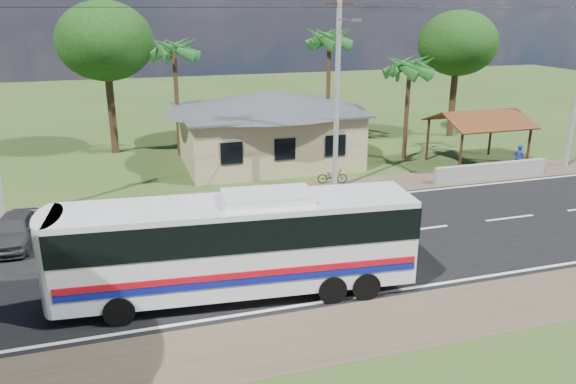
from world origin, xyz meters
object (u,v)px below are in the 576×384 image
Objects in this scene: motorcycle at (332,176)px; waiting_shed at (479,120)px; coach_bus at (239,239)px; small_car at (15,230)px; person at (518,158)px.

waiting_shed is at bearing -68.18° from motorcycle.
waiting_shed is 21.00m from coach_bus.
motorcycle is 0.42× the size of small_car.
coach_bus is 21.22m from person.
coach_bus reaches higher than small_car.
motorcycle is 11.31m from person.
waiting_shed is at bearing 16.94° from small_car.
coach_bus is 10.38m from small_car.
small_car is (-25.04, -5.15, -2.08)m from waiting_shed.
waiting_shed reaches higher than person.
person is (11.27, -0.89, 0.37)m from motorcycle.
motorcycle is at bearing 9.94° from person.
small_car is (-26.51, -3.11, -0.15)m from person.
person is at bearing -54.23° from waiting_shed.
waiting_shed is 0.45× the size of coach_bus.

